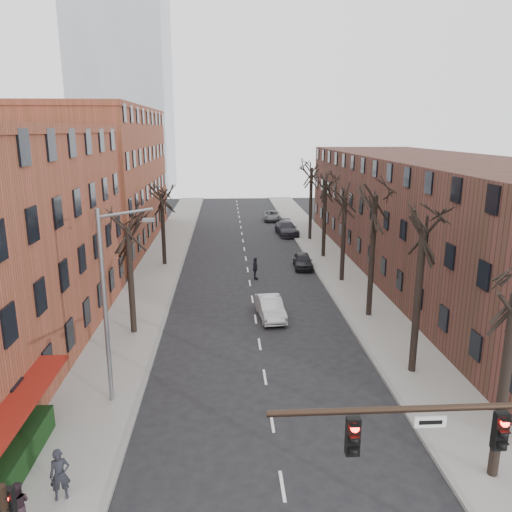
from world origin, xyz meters
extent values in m
cube|color=gray|center=(-8.00, 35.00, 0.07)|extent=(4.00, 90.00, 0.15)
cube|color=gray|center=(8.00, 35.00, 0.07)|extent=(4.00, 90.00, 0.15)
cube|color=brown|center=(-16.00, 44.00, 7.00)|extent=(12.00, 28.00, 14.00)
cube|color=#4C2923|center=(16.00, 30.00, 5.00)|extent=(12.00, 50.00, 10.00)
cube|color=#B2B7BF|center=(-22.00, 95.00, 30.00)|extent=(18.00, 18.00, 60.00)
cube|color=maroon|center=(-9.40, 6.00, 0.00)|extent=(1.20, 7.00, 0.15)
cube|color=black|center=(-9.50, 5.00, 0.65)|extent=(0.80, 6.00, 1.00)
cylinder|color=black|center=(3.00, -1.00, 6.00)|extent=(8.00, 0.16, 0.16)
cube|color=black|center=(4.50, -1.00, 5.35)|extent=(0.32, 0.22, 0.95)
cube|color=black|center=(1.00, -1.00, 5.35)|extent=(0.32, 0.22, 0.95)
cube|color=silver|center=(2.80, -1.00, 5.65)|extent=(0.75, 0.04, 0.28)
cube|color=black|center=(-7.00, -0.82, 3.70)|extent=(0.32, 0.22, 0.95)
cylinder|color=slate|center=(-7.20, 10.00, 4.50)|extent=(0.20, 0.20, 9.00)
cylinder|color=slate|center=(-6.10, 10.00, 8.80)|extent=(2.39, 0.12, 0.46)
cube|color=slate|center=(-5.10, 10.00, 8.50)|extent=(0.50, 0.22, 0.14)
imported|color=#AEB1B6|center=(1.00, 20.20, 0.70)|extent=(1.89, 4.38, 1.40)
imported|color=black|center=(5.02, 32.32, 0.68)|extent=(1.80, 4.06, 1.36)
imported|color=#23222A|center=(5.30, 46.93, 0.79)|extent=(2.65, 5.61, 1.58)
imported|color=#53545A|center=(4.43, 56.76, 0.65)|extent=(2.37, 4.77, 1.30)
imported|color=black|center=(-7.49, 3.70, 1.06)|extent=(0.76, 0.61, 1.81)
imported|color=black|center=(-8.40, 2.50, 0.93)|extent=(0.88, 0.75, 1.56)
imported|color=black|center=(0.52, 29.03, 0.94)|extent=(0.52, 1.13, 1.89)
camera|label=1|loc=(-1.83, -10.94, 12.19)|focal=35.00mm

